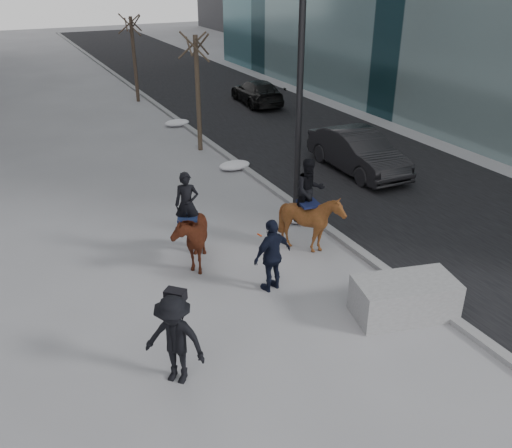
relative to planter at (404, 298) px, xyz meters
name	(u,v)px	position (x,y,z in m)	size (l,w,h in m)	color
ground	(280,307)	(-2.21, 1.41, -0.42)	(120.00, 120.00, 0.00)	gray
road	(313,142)	(4.79, 11.41, -0.42)	(8.00, 90.00, 0.01)	black
curb	(225,154)	(0.79, 11.41, -0.36)	(0.25, 90.00, 0.12)	gray
planter	(404,298)	(0.00, 0.00, 0.00)	(2.11, 1.06, 0.85)	#969799
car_near	(358,151)	(4.35, 7.70, 0.32)	(1.57, 4.51, 1.48)	black
car_far	(257,92)	(5.68, 18.46, 0.20)	(1.75, 4.31, 1.25)	black
tree_near	(198,89)	(0.19, 12.51, 2.02)	(1.20, 1.20, 4.89)	#35271F
tree_far	(134,55)	(0.19, 21.87, 1.98)	(1.20, 1.20, 4.80)	#34291F
mounted_left	(190,231)	(-3.26, 4.13, 0.45)	(1.46, 1.99, 2.34)	#451D0D
mounted_right	(311,215)	(-0.25, 3.42, 0.56)	(1.48, 1.62, 2.45)	#4C2E0F
feeder	(272,255)	(-2.02, 2.15, 0.45)	(1.10, 0.97, 1.75)	black
camera_crew	(175,340)	(-4.97, 0.23, 0.46)	(1.26, 1.26, 1.75)	black
lamppost	(301,41)	(0.39, 5.29, 4.57)	(0.25, 0.84, 9.09)	black
snow_piles	(230,162)	(0.49, 10.22, -0.27)	(1.18, 12.03, 0.30)	silver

